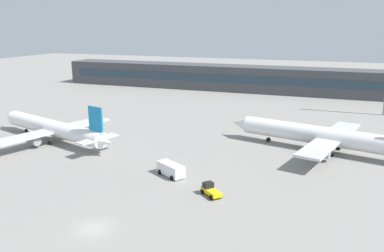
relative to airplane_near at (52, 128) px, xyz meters
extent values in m
plane|color=gray|center=(29.37, 11.00, -2.79)|extent=(400.00, 400.00, 0.00)
cube|color=#3F4247|center=(29.37, 77.83, 1.71)|extent=(155.82, 12.00, 9.00)
cube|color=#263847|center=(29.37, 71.78, 2.16)|extent=(148.03, 0.16, 2.80)
cylinder|color=white|center=(0.23, -0.07, 0.03)|extent=(30.35, 12.17, 3.25)
cone|color=white|center=(-15.87, 4.90, 0.03)|extent=(4.32, 4.00, 3.08)
cone|color=white|center=(16.16, -4.99, 0.03)|extent=(3.77, 3.13, 2.27)
cube|color=#197FBF|center=(13.70, -4.23, 4.00)|extent=(3.68, 1.40, 4.70)
cube|color=silver|center=(13.94, -4.30, 0.20)|extent=(4.80, 8.87, 0.21)
cube|color=silver|center=(1.04, -0.32, -0.22)|extent=(11.48, 25.70, 0.43)
cylinder|color=gray|center=(2.55, 4.58, -1.43)|extent=(3.12, 2.44, 1.71)
cylinder|color=gray|center=(-0.47, -5.22, -1.43)|extent=(3.12, 2.44, 1.71)
cylinder|color=black|center=(-10.06, 3.10, -2.36)|extent=(0.92, 0.58, 0.85)
cylinder|color=black|center=(2.51, 1.55, -2.36)|extent=(0.92, 0.58, 0.85)
cylinder|color=black|center=(1.20, -2.70, -2.36)|extent=(0.92, 0.58, 0.85)
cylinder|color=white|center=(54.12, 12.26, 0.29)|extent=(33.48, 11.50, 3.55)
cone|color=white|center=(36.26, 16.67, 0.29)|extent=(4.60, 4.21, 3.37)
cube|color=silver|center=(55.03, 12.04, 0.01)|extent=(11.06, 28.26, 0.47)
cylinder|color=gray|center=(56.37, 17.48, -1.30)|extent=(3.35, 2.53, 1.87)
cylinder|color=gray|center=(53.69, 6.60, -1.30)|extent=(3.35, 2.53, 1.87)
cylinder|color=black|center=(42.71, 15.08, -2.32)|extent=(1.00, 0.59, 0.93)
cylinder|color=black|center=(56.52, 14.17, -2.32)|extent=(1.00, 0.59, 0.93)
cylinder|color=black|center=(55.36, 9.46, -2.32)|extent=(1.00, 0.59, 0.93)
cube|color=yellow|center=(39.84, -14.92, -2.14)|extent=(3.71, 3.48, 0.60)
cube|color=black|center=(39.15, -14.33, -1.49)|extent=(1.75, 1.78, 0.90)
cylinder|color=black|center=(39.43, -13.54, -2.44)|extent=(0.69, 0.64, 0.70)
cylinder|color=black|center=(38.42, -14.73, -2.44)|extent=(0.69, 0.64, 0.70)
cylinder|color=black|center=(41.25, -15.10, -2.44)|extent=(0.69, 0.64, 0.70)
cylinder|color=black|center=(40.24, -16.29, -2.44)|extent=(0.69, 0.64, 0.70)
cube|color=white|center=(31.25, -9.76, -1.66)|extent=(5.50, 4.36, 1.90)
cube|color=#1E2633|center=(29.53, -8.75, -1.16)|extent=(1.10, 1.72, 0.70)
cylinder|color=black|center=(30.30, -8.03, -2.41)|extent=(0.80, 0.63, 0.76)
cylinder|color=black|center=(29.27, -9.78, -2.41)|extent=(0.80, 0.63, 0.76)
cylinder|color=black|center=(33.23, -9.75, -2.41)|extent=(0.80, 0.63, 0.76)
cylinder|color=black|center=(32.20, -11.50, -2.41)|extent=(0.80, 0.63, 0.76)
camera|label=1|loc=(55.92, -65.79, 21.25)|focal=37.49mm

